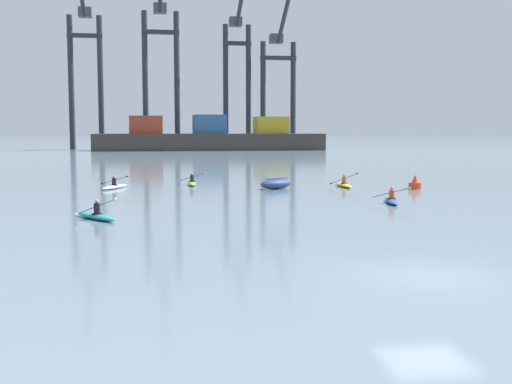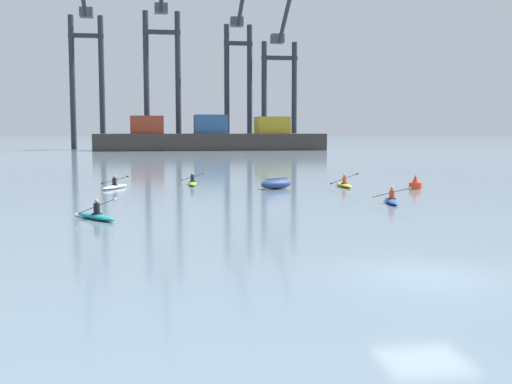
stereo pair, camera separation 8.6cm
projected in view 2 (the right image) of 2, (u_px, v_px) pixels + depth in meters
The scene contains 13 objects.
ground_plane at pixel (426, 277), 18.18m from camera, with size 800.00×800.00×0.00m, color slate.
container_barge at pixel (210, 138), 130.57m from camera, with size 46.45×10.10×7.18m.
gantry_crane_west at pixel (86, 59), 135.22m from camera, with size 7.32×18.69×39.10m.
gantry_crane_west_mid at pixel (162, 58), 134.52m from camera, with size 7.89×17.34×39.56m.
gantry_crane_east_mid at pixel (238, 67), 143.64m from camera, with size 6.41×17.65×35.69m.
gantry_crane_east at pixel (280, 76), 142.62m from camera, with size 8.10×16.12×32.08m.
capsized_dinghy at pixel (276, 184), 45.13m from camera, with size 2.81×2.20×0.76m.
channel_buoy at pixel (415, 184), 45.13m from camera, with size 0.90×0.90×1.00m.
kayak_yellow at pixel (344, 185), 46.74m from camera, with size 2.19×3.40×1.04m.
kayak_blue at pixel (392, 200), 36.45m from camera, with size 2.19×3.45×0.95m.
kayak_white at pixel (115, 186), 45.43m from camera, with size 2.03×3.33×0.97m.
kayak_teal at pixel (96, 216), 29.87m from camera, with size 2.39×3.16×0.96m.
kayak_lime at pixel (192, 183), 48.41m from camera, with size 2.22×3.41×0.98m.
Camera 2 is at (-7.59, -16.88, 4.19)m, focal length 44.76 mm.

